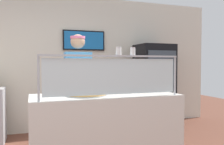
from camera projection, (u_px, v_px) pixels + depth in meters
shop_rear_unit at (76, 63)px, 4.78m from camera, size 6.20×0.13×2.70m
serving_counter at (106, 132)px, 2.91m from camera, size 1.80×0.72×0.95m
sneeze_guard at (114, 71)px, 2.60m from camera, size 1.63×0.06×0.48m
pizza_tray at (86, 94)px, 2.81m from camera, size 0.52×0.52×0.04m
pizza_server at (84, 92)px, 2.79m from camera, size 0.09×0.28×0.01m
parmesan_shaker at (119, 52)px, 2.61m from camera, size 0.06×0.06×0.09m
pepper_flake_shaker at (133, 52)px, 2.67m from camera, size 0.06×0.06×0.09m
worker_figure at (78, 86)px, 3.41m from camera, size 0.41×0.50×1.76m
drink_fridge at (154, 86)px, 4.89m from camera, size 0.72×0.64×1.73m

